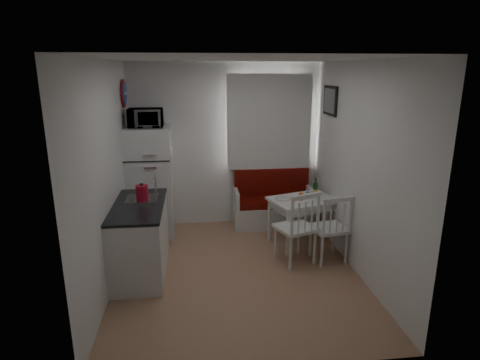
{
  "coord_description": "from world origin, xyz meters",
  "views": [
    {
      "loc": [
        -0.5,
        -4.58,
        2.5
      ],
      "look_at": [
        0.1,
        0.5,
        1.07
      ],
      "focal_mm": 30.0,
      "sensor_mm": 36.0,
      "label": 1
    }
  ],
  "objects_px": {
    "kitchen_counter": "(140,238)",
    "fridge": "(150,182)",
    "wine_bottle": "(315,187)",
    "chair_left": "(298,221)",
    "bench": "(273,207)",
    "microwave": "(146,118)",
    "dining_table": "(303,204)",
    "chair_right": "(332,222)",
    "kettle": "(142,193)"
  },
  "relations": [
    {
      "from": "fridge",
      "to": "kettle",
      "type": "height_order",
      "value": "fridge"
    },
    {
      "from": "chair_right",
      "to": "kettle",
      "type": "height_order",
      "value": "kettle"
    },
    {
      "from": "chair_left",
      "to": "kettle",
      "type": "relative_size",
      "value": 2.46
    },
    {
      "from": "chair_right",
      "to": "microwave",
      "type": "distance_m",
      "value": 3.0
    },
    {
      "from": "microwave",
      "to": "wine_bottle",
      "type": "bearing_deg",
      "value": -11.3
    },
    {
      "from": "kitchen_counter",
      "to": "chair_right",
      "type": "bearing_deg",
      "value": -1.34
    },
    {
      "from": "fridge",
      "to": "wine_bottle",
      "type": "distance_m",
      "value": 2.49
    },
    {
      "from": "bench",
      "to": "microwave",
      "type": "distance_m",
      "value": 2.45
    },
    {
      "from": "dining_table",
      "to": "kettle",
      "type": "relative_size",
      "value": 4.4
    },
    {
      "from": "bench",
      "to": "fridge",
      "type": "relative_size",
      "value": 0.77
    },
    {
      "from": "kettle",
      "to": "bench",
      "type": "bearing_deg",
      "value": 34.11
    },
    {
      "from": "kitchen_counter",
      "to": "dining_table",
      "type": "bearing_deg",
      "value": 15.18
    },
    {
      "from": "fridge",
      "to": "bench",
      "type": "bearing_deg",
      "value": 3.25
    },
    {
      "from": "bench",
      "to": "kettle",
      "type": "xyz_separation_m",
      "value": [
        -1.9,
        -1.29,
        0.72
      ]
    },
    {
      "from": "kitchen_counter",
      "to": "fridge",
      "type": "height_order",
      "value": "fridge"
    },
    {
      "from": "bench",
      "to": "wine_bottle",
      "type": "distance_m",
      "value": 0.97
    },
    {
      "from": "chair_right",
      "to": "wine_bottle",
      "type": "height_order",
      "value": "wine_bottle"
    },
    {
      "from": "chair_right",
      "to": "kettle",
      "type": "bearing_deg",
      "value": 167.3
    },
    {
      "from": "fridge",
      "to": "chair_left",
      "type": "bearing_deg",
      "value": -33.52
    },
    {
      "from": "chair_right",
      "to": "fridge",
      "type": "height_order",
      "value": "fridge"
    },
    {
      "from": "chair_left",
      "to": "fridge",
      "type": "height_order",
      "value": "fridge"
    },
    {
      "from": "microwave",
      "to": "kitchen_counter",
      "type": "bearing_deg",
      "value": -90.94
    },
    {
      "from": "fridge",
      "to": "kettle",
      "type": "bearing_deg",
      "value": -88.54
    },
    {
      "from": "chair_left",
      "to": "microwave",
      "type": "height_order",
      "value": "microwave"
    },
    {
      "from": "chair_left",
      "to": "wine_bottle",
      "type": "xyz_separation_m",
      "value": [
        0.46,
        0.77,
        0.21
      ]
    },
    {
      "from": "bench",
      "to": "kettle",
      "type": "relative_size",
      "value": 5.34
    },
    {
      "from": "chair_left",
      "to": "fridge",
      "type": "xyz_separation_m",
      "value": [
        -1.97,
        1.31,
        0.22
      ]
    },
    {
      "from": "kitchen_counter",
      "to": "chair_right",
      "type": "distance_m",
      "value": 2.45
    },
    {
      "from": "kitchen_counter",
      "to": "kettle",
      "type": "relative_size",
      "value": 5.46
    },
    {
      "from": "chair_right",
      "to": "dining_table",
      "type": "bearing_deg",
      "value": 97.32
    },
    {
      "from": "chair_left",
      "to": "microwave",
      "type": "bearing_deg",
      "value": 127.06
    },
    {
      "from": "dining_table",
      "to": "chair_left",
      "type": "relative_size",
      "value": 1.79
    },
    {
      "from": "microwave",
      "to": "kettle",
      "type": "relative_size",
      "value": 2.02
    },
    {
      "from": "kettle",
      "to": "wine_bottle",
      "type": "distance_m",
      "value": 2.49
    },
    {
      "from": "kitchen_counter",
      "to": "microwave",
      "type": "bearing_deg",
      "value": 89.06
    },
    {
      "from": "bench",
      "to": "dining_table",
      "type": "distance_m",
      "value": 0.86
    },
    {
      "from": "kitchen_counter",
      "to": "wine_bottle",
      "type": "height_order",
      "value": "kitchen_counter"
    },
    {
      "from": "kettle",
      "to": "kitchen_counter",
      "type": "bearing_deg",
      "value": -127.52
    },
    {
      "from": "kitchen_counter",
      "to": "dining_table",
      "type": "xyz_separation_m",
      "value": [
        2.24,
        0.61,
        0.15
      ]
    },
    {
      "from": "fridge",
      "to": "wine_bottle",
      "type": "relative_size",
      "value": 5.91
    },
    {
      "from": "kitchen_counter",
      "to": "dining_table",
      "type": "height_order",
      "value": "kitchen_counter"
    },
    {
      "from": "chair_right",
      "to": "fridge",
      "type": "relative_size",
      "value": 0.3
    },
    {
      "from": "dining_table",
      "to": "chair_left",
      "type": "bearing_deg",
      "value": -128.26
    },
    {
      "from": "kitchen_counter",
      "to": "bench",
      "type": "height_order",
      "value": "kitchen_counter"
    },
    {
      "from": "chair_left",
      "to": "kettle",
      "type": "distance_m",
      "value": 1.99
    },
    {
      "from": "wine_bottle",
      "to": "chair_left",
      "type": "bearing_deg",
      "value": -120.49
    },
    {
      "from": "fridge",
      "to": "dining_table",
      "type": "bearing_deg",
      "value": -15.94
    },
    {
      "from": "bench",
      "to": "dining_table",
      "type": "bearing_deg",
      "value": -68.69
    },
    {
      "from": "bench",
      "to": "microwave",
      "type": "height_order",
      "value": "microwave"
    },
    {
      "from": "chair_right",
      "to": "wine_bottle",
      "type": "xyz_separation_m",
      "value": [
        0.0,
        0.77,
        0.25
      ]
    }
  ]
}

